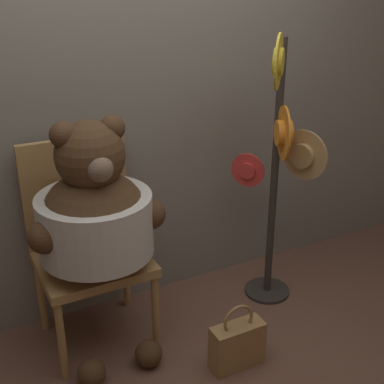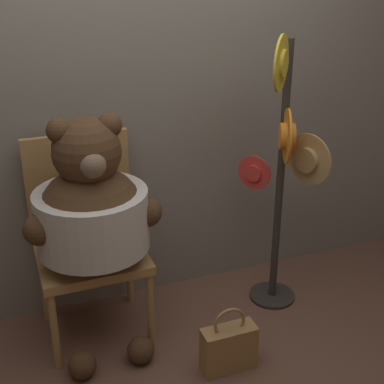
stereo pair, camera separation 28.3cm
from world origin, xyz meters
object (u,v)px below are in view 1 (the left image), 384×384
handbag_on_ground (237,344)px  chair (86,237)px  teddy_bear (95,218)px  hat_display_rack (279,166)px

handbag_on_ground → chair: bearing=132.1°
teddy_bear → hat_display_rack: (1.05, -0.04, 0.11)m
hat_display_rack → handbag_on_ground: hat_display_rack is taller
chair → hat_display_rack: 1.12m
teddy_bear → chair: bearing=92.5°
teddy_bear → hat_display_rack: bearing=-2.4°
chair → handbag_on_ground: (0.57, -0.63, -0.46)m
chair → teddy_bear: teddy_bear is taller
teddy_bear → hat_display_rack: hat_display_rack is taller
teddy_bear → hat_display_rack: 1.06m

